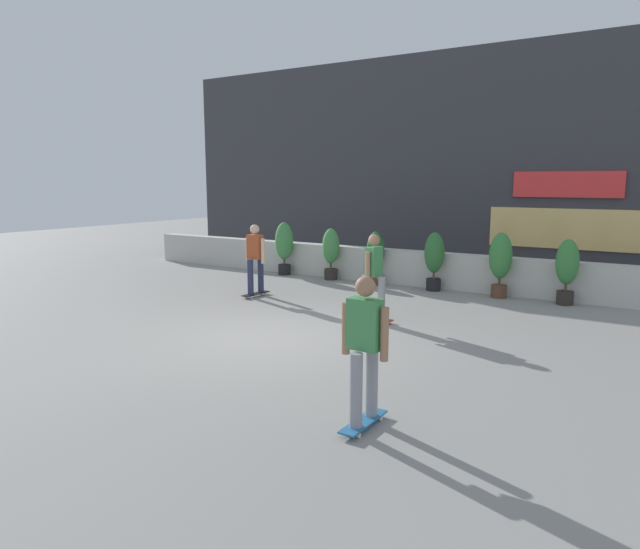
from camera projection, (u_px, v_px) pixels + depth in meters
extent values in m
plane|color=gray|center=(274.00, 337.00, 9.89)|extent=(48.00, 48.00, 0.00)
cube|color=beige|center=(412.00, 268.00, 14.82)|extent=(18.00, 0.40, 0.90)
cube|color=#38383D|center=(465.00, 163.00, 17.71)|extent=(20.00, 2.00, 6.50)
cube|color=#F23333|center=(567.00, 184.00, 15.28)|extent=(2.80, 0.08, 0.70)
cube|color=#F2CC72|center=(564.00, 229.00, 15.48)|extent=(4.00, 0.06, 1.10)
cylinder|color=black|center=(284.00, 269.00, 16.48)|extent=(0.36, 0.36, 0.30)
cylinder|color=brown|center=(284.00, 262.00, 16.45)|extent=(0.06, 0.06, 0.15)
ellipsoid|color=#428C47|center=(284.00, 241.00, 16.35)|extent=(0.52, 0.52, 1.07)
cylinder|color=#2D2823|center=(331.00, 274.00, 15.65)|extent=(0.36, 0.36, 0.30)
cylinder|color=brown|center=(331.00, 266.00, 15.62)|extent=(0.06, 0.06, 0.15)
ellipsoid|color=#428C47|center=(331.00, 246.00, 15.53)|extent=(0.47, 0.47, 0.96)
cylinder|color=brown|center=(375.00, 279.00, 14.94)|extent=(0.36, 0.36, 0.30)
cylinder|color=brown|center=(375.00, 270.00, 14.90)|extent=(0.06, 0.06, 0.15)
ellipsoid|color=#235B2D|center=(375.00, 250.00, 14.81)|extent=(0.46, 0.46, 0.94)
cylinder|color=black|center=(433.00, 285.00, 14.09)|extent=(0.36, 0.36, 0.30)
cylinder|color=brown|center=(434.00, 276.00, 14.05)|extent=(0.06, 0.06, 0.15)
ellipsoid|color=#2D6B33|center=(434.00, 253.00, 13.96)|extent=(0.49, 0.49, 1.00)
cylinder|color=brown|center=(499.00, 291.00, 13.24)|extent=(0.36, 0.36, 0.30)
cylinder|color=brown|center=(499.00, 282.00, 13.20)|extent=(0.06, 0.06, 0.15)
ellipsoid|color=#387F3D|center=(501.00, 256.00, 13.10)|extent=(0.52, 0.52, 1.07)
cylinder|color=#2D2823|center=(565.00, 298.00, 12.48)|extent=(0.36, 0.36, 0.30)
cylinder|color=brown|center=(566.00, 288.00, 12.45)|extent=(0.06, 0.06, 0.15)
ellipsoid|color=#387F3D|center=(567.00, 262.00, 12.35)|extent=(0.49, 0.49, 1.00)
cube|color=#266699|center=(364.00, 422.00, 6.27)|extent=(0.21, 0.80, 0.02)
cylinder|color=silver|center=(359.00, 435.00, 6.01)|extent=(0.03, 0.06, 0.06)
cylinder|color=silver|center=(345.00, 432.00, 6.10)|extent=(0.03, 0.06, 0.06)
cylinder|color=silver|center=(381.00, 418.00, 6.45)|extent=(0.03, 0.06, 0.06)
cylinder|color=silver|center=(368.00, 415.00, 6.53)|extent=(0.03, 0.06, 0.06)
cylinder|color=gray|center=(356.00, 390.00, 6.05)|extent=(0.14, 0.14, 0.82)
cylinder|color=gray|center=(372.00, 380.00, 6.35)|extent=(0.14, 0.14, 0.82)
cube|color=#3F8C4C|center=(365.00, 324.00, 6.09)|extent=(0.36, 0.20, 0.56)
sphere|color=#9E7051|center=(365.00, 286.00, 6.02)|extent=(0.22, 0.22, 0.22)
cylinder|color=#9E7051|center=(384.00, 334.00, 5.97)|extent=(0.09, 0.09, 0.58)
cylinder|color=#9E7051|center=(346.00, 328.00, 6.22)|extent=(0.09, 0.09, 0.58)
cube|color=maroon|center=(373.00, 318.00, 10.98)|extent=(0.81, 0.23, 0.02)
cylinder|color=silver|center=(359.00, 319.00, 11.06)|extent=(0.06, 0.03, 0.06)
cylinder|color=silver|center=(363.00, 318.00, 11.19)|extent=(0.06, 0.03, 0.06)
cylinder|color=silver|center=(383.00, 323.00, 10.77)|extent=(0.06, 0.03, 0.06)
cylinder|color=silver|center=(387.00, 321.00, 10.90)|extent=(0.06, 0.03, 0.06)
cylinder|color=gray|center=(365.00, 296.00, 11.01)|extent=(0.14, 0.14, 0.82)
cylinder|color=gray|center=(382.00, 298.00, 10.81)|extent=(0.14, 0.14, 0.82)
cube|color=#3F8C4C|center=(374.00, 262.00, 10.80)|extent=(0.21, 0.37, 0.56)
sphere|color=#9E7051|center=(374.00, 240.00, 10.73)|extent=(0.22, 0.22, 0.22)
cylinder|color=#9E7051|center=(368.00, 267.00, 10.62)|extent=(0.09, 0.09, 0.58)
cylinder|color=#9E7051|center=(380.00, 264.00, 11.00)|extent=(0.09, 0.09, 0.58)
cube|color=black|center=(256.00, 294.00, 13.37)|extent=(0.24, 0.81, 0.02)
cylinder|color=silver|center=(261.00, 293.00, 13.64)|extent=(0.03, 0.06, 0.06)
cylinder|color=silver|center=(266.00, 294.00, 13.55)|extent=(0.03, 0.06, 0.06)
cylinder|color=silver|center=(246.00, 297.00, 13.22)|extent=(0.03, 0.06, 0.06)
cylinder|color=silver|center=(251.00, 297.00, 13.13)|extent=(0.03, 0.06, 0.06)
cylinder|color=#282D4C|center=(261.00, 275.00, 13.45)|extent=(0.14, 0.14, 0.82)
cylinder|color=#282D4C|center=(250.00, 277.00, 13.16)|extent=(0.14, 0.14, 0.82)
cube|color=#B24C26|center=(255.00, 247.00, 13.19)|extent=(0.37, 0.22, 0.56)
sphere|color=beige|center=(255.00, 229.00, 13.13)|extent=(0.22, 0.22, 0.22)
cylinder|color=beige|center=(248.00, 250.00, 13.34)|extent=(0.09, 0.09, 0.58)
cylinder|color=beige|center=(263.00, 251.00, 13.07)|extent=(0.09, 0.09, 0.58)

